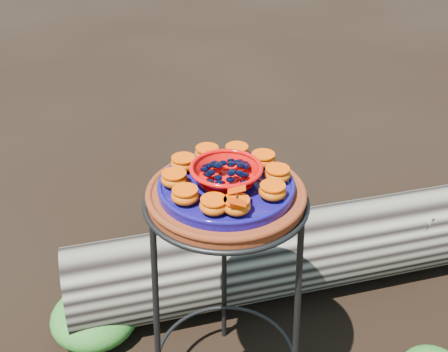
{
  "coord_description": "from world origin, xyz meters",
  "views": [
    {
      "loc": [
        -0.03,
        -1.12,
        1.46
      ],
      "look_at": [
        -0.01,
        0.0,
        0.77
      ],
      "focal_mm": 45.0,
      "sensor_mm": 36.0,
      "label": 1
    }
  ],
  "objects_px": {
    "terracotta_saucer": "(226,196)",
    "driftwood_log": "(294,252)",
    "cobalt_plate": "(226,187)",
    "plant_stand": "(226,307)",
    "red_bowl": "(226,175)"
  },
  "relations": [
    {
      "from": "terracotta_saucer",
      "to": "driftwood_log",
      "type": "bearing_deg",
      "value": 60.88
    },
    {
      "from": "terracotta_saucer",
      "to": "cobalt_plate",
      "type": "xyz_separation_m",
      "value": [
        0.0,
        0.0,
        0.03
      ]
    },
    {
      "from": "terracotta_saucer",
      "to": "red_bowl",
      "type": "height_order",
      "value": "red_bowl"
    },
    {
      "from": "terracotta_saucer",
      "to": "driftwood_log",
      "type": "distance_m",
      "value": 0.78
    },
    {
      "from": "terracotta_saucer",
      "to": "cobalt_plate",
      "type": "distance_m",
      "value": 0.03
    },
    {
      "from": "plant_stand",
      "to": "red_bowl",
      "type": "bearing_deg",
      "value": 0.0
    },
    {
      "from": "plant_stand",
      "to": "red_bowl",
      "type": "height_order",
      "value": "red_bowl"
    },
    {
      "from": "plant_stand",
      "to": "driftwood_log",
      "type": "relative_size",
      "value": 0.43
    },
    {
      "from": "red_bowl",
      "to": "plant_stand",
      "type": "bearing_deg",
      "value": 0.0
    },
    {
      "from": "plant_stand",
      "to": "terracotta_saucer",
      "type": "bearing_deg",
      "value": 0.0
    },
    {
      "from": "red_bowl",
      "to": "cobalt_plate",
      "type": "bearing_deg",
      "value": 0.0
    },
    {
      "from": "plant_stand",
      "to": "cobalt_plate",
      "type": "height_order",
      "value": "cobalt_plate"
    },
    {
      "from": "plant_stand",
      "to": "terracotta_saucer",
      "type": "height_order",
      "value": "terracotta_saucer"
    },
    {
      "from": "cobalt_plate",
      "to": "red_bowl",
      "type": "distance_m",
      "value": 0.03
    },
    {
      "from": "cobalt_plate",
      "to": "driftwood_log",
      "type": "distance_m",
      "value": 0.8
    }
  ]
}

